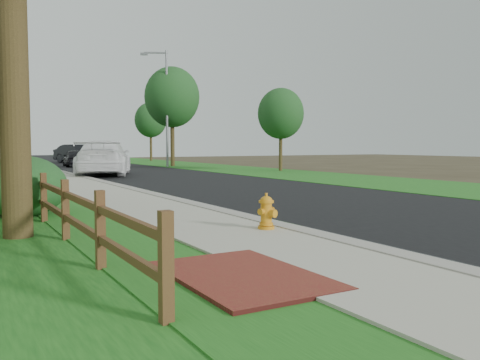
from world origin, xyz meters
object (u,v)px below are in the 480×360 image
dark_car_mid (75,158)px  streetlight (165,101)px  fire_hydrant (266,212)px  ranch_fence (36,191)px  white_suv (104,158)px

dark_car_mid → streetlight: (5.77, -4.02, 4.23)m
fire_hydrant → dark_car_mid: bearing=84.6°
ranch_fence → fire_hydrant: 5.83m
fire_hydrant → streetlight: streetlight is taller
dark_car_mid → white_suv: bearing=91.8°
white_suv → dark_car_mid: (0.88, 11.88, -0.28)m
dark_car_mid → streetlight: 8.20m
ranch_fence → streetlight: size_ratio=1.95×
ranch_fence → dark_car_mid: bearing=76.6°
dark_car_mid → fire_hydrant: bearing=90.7°
ranch_fence → dark_car_mid: (6.48, 27.19, 0.07)m
ranch_fence → fire_hydrant: bearing=-53.3°
dark_car_mid → streetlight: streetlight is taller
fire_hydrant → ranch_fence: bearing=126.7°
fire_hydrant → white_suv: white_suv is taller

